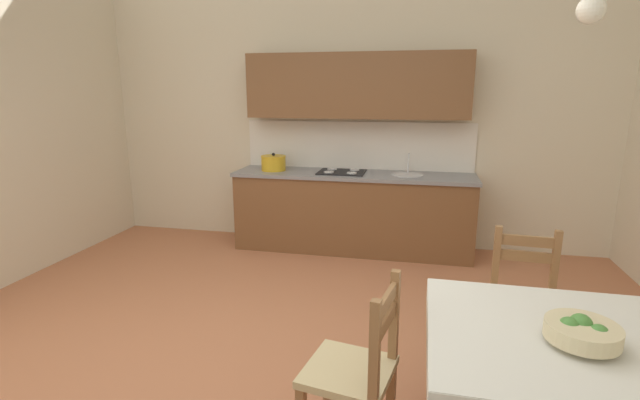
% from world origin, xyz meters
% --- Properties ---
extents(ground_plane, '(6.46, 6.13, 0.10)m').
position_xyz_m(ground_plane, '(0.00, 0.00, -0.05)').
color(ground_plane, '#B7704C').
extents(wall_back, '(6.46, 0.12, 4.26)m').
position_xyz_m(wall_back, '(0.00, 2.83, 2.13)').
color(wall_back, beige).
rests_on(wall_back, ground_plane).
extents(kitchen_cabinetry, '(2.68, 0.63, 2.20)m').
position_xyz_m(kitchen_cabinetry, '(0.11, 2.49, 0.86)').
color(kitchen_cabinetry, brown).
rests_on(kitchen_cabinetry, ground_plane).
extents(dining_table, '(1.19, 1.06, 0.75)m').
position_xyz_m(dining_table, '(1.49, -0.58, 0.62)').
color(dining_table, brown).
rests_on(dining_table, ground_plane).
extents(dining_chair_kitchen_side, '(0.45, 0.45, 0.93)m').
position_xyz_m(dining_chair_kitchen_side, '(1.54, 0.36, 0.44)').
color(dining_chair_kitchen_side, '#D1BC89').
rests_on(dining_chair_kitchen_side, ground_plane).
extents(dining_chair_tv_side, '(0.49, 0.49, 0.93)m').
position_xyz_m(dining_chair_tv_side, '(0.57, -0.57, 0.44)').
color(dining_chair_tv_side, '#D1BC89').
rests_on(dining_chair_tv_side, ground_plane).
extents(fruit_bowl, '(0.30, 0.30, 0.12)m').
position_xyz_m(fruit_bowl, '(1.53, -0.64, 0.81)').
color(fruit_bowl, beige).
rests_on(fruit_bowl, dining_table).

